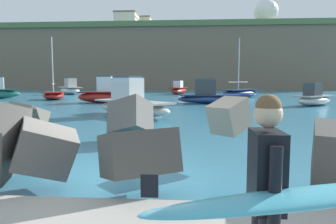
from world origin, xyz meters
TOP-DOWN VIEW (x-y plane):
  - ground_plane at (0.00, 0.00)m, footprint 400.00×400.00m
  - breakwater_jetty at (1.54, 0.95)m, footprint 31.87×6.97m
  - surfer_with_board at (2.24, -4.33)m, footprint 2.09×1.16m
  - boat_near_left at (-16.64, 39.75)m, footprint 5.34×5.67m
  - boat_near_centre at (7.66, 33.20)m, footprint 5.95×5.89m
  - boat_near_right at (-0.34, 41.47)m, footprint 3.05×6.01m
  - boat_mid_left at (-13.45, 27.00)m, footprint 3.32×4.49m
  - boat_mid_centre at (11.84, 20.67)m, footprint 4.35×4.14m
  - boat_mid_right at (-6.73, 22.55)m, footprint 4.62×1.68m
  - boat_far_left at (3.20, 22.55)m, footprint 6.06×2.45m
  - boat_far_centre at (-1.96, 11.93)m, footprint 5.86×5.62m
  - mooring_buoy_inner at (-0.53, 13.48)m, footprint 0.44×0.44m
  - mooring_buoy_middle at (-2.99, 19.41)m, footprint 0.44×0.44m
  - headland_bluff at (-11.11, 82.26)m, footprint 96.41×40.53m
  - radar_dome at (21.68, 83.89)m, footprint 6.56×6.56m
  - station_building_west at (-16.16, 80.25)m, footprint 5.92×7.22m
  - station_building_central at (-16.06, 79.95)m, footprint 5.63×6.28m
  - station_building_east at (-13.02, 89.19)m, footprint 5.12×7.17m

SIDE VIEW (x-z plane):
  - ground_plane at x=0.00m, z-range 0.00..0.00m
  - mooring_buoy_inner at x=-0.53m, z-range 0.00..0.44m
  - mooring_buoy_middle at x=-2.99m, z-range 0.00..0.44m
  - boat_mid_left at x=-13.45m, z-range -2.88..3.85m
  - boat_near_centre at x=7.66m, z-range -3.04..4.14m
  - boat_mid_centre at x=11.84m, z-range -0.35..1.57m
  - boat_far_left at x=3.20m, z-range -0.46..1.82m
  - boat_near_right at x=-0.34m, z-range -0.37..1.78m
  - boat_far_centre at x=-1.96m, z-range -0.46..1.91m
  - boat_mid_right at x=-6.73m, z-range -0.48..2.06m
  - boat_near_left at x=-16.64m, z-range -0.46..2.06m
  - breakwater_jetty at x=1.54m, z-range -0.03..2.11m
  - surfer_with_board at x=2.24m, z-range 0.39..2.16m
  - headland_bluff at x=-11.11m, z-range 0.02..14.88m
  - station_building_central at x=-16.06m, z-range 14.87..18.89m
  - station_building_west at x=-16.16m, z-range 14.87..20.21m
  - station_building_east at x=-13.02m, z-range 14.87..20.64m
  - radar_dome at x=21.68m, z-range 14.94..24.11m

